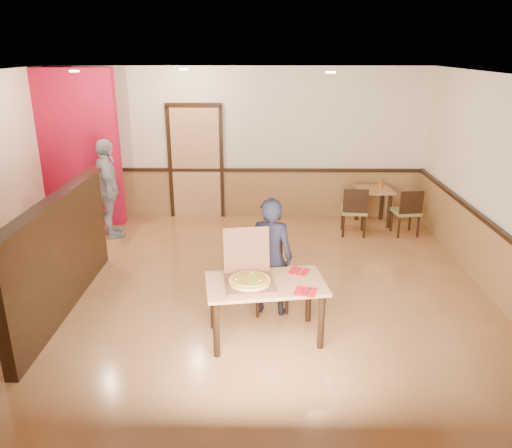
{
  "coord_description": "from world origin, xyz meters",
  "views": [
    {
      "loc": [
        0.46,
        -5.76,
        3.11
      ],
      "look_at": [
        0.38,
        0.0,
        1.06
      ],
      "focal_mm": 35.0,
      "sensor_mm": 36.0,
      "label": 1
    }
  ],
  "objects": [
    {
      "name": "napkin_near",
      "position": [
        0.91,
        -1.07,
        0.69
      ],
      "size": [
        0.27,
        0.27,
        0.01
      ],
      "rotation": [
        0.0,
        0.0,
        -0.26
      ],
      "color": "red",
      "rests_on": "main_table"
    },
    {
      "name": "chair_rail_right",
      "position": [
        3.45,
        0.0,
        0.92
      ],
      "size": [
        0.06,
        7.0,
        0.06
      ],
      "primitive_type": "cube",
      "color": "black",
      "rests_on": "wall_right"
    },
    {
      "name": "spot_b",
      "position": [
        -0.8,
        2.5,
        2.78
      ],
      "size": [
        0.14,
        0.14,
        0.02
      ],
      "primitive_type": "cylinder",
      "color": "#FFF2B2",
      "rests_on": "ceiling"
    },
    {
      "name": "diner_chair",
      "position": [
        0.53,
        -0.12,
        0.49
      ],
      "size": [
        0.53,
        0.53,
        0.9
      ],
      "rotation": [
        0.0,
        0.0,
        0.21
      ],
      "color": "olive",
      "rests_on": "floor"
    },
    {
      "name": "diner",
      "position": [
        0.56,
        -0.26,
        0.74
      ],
      "size": [
        0.6,
        0.45,
        1.48
      ],
      "primitive_type": "imported",
      "rotation": [
        0.0,
        0.0,
        2.96
      ],
      "color": "black",
      "rests_on": "floor"
    },
    {
      "name": "wall_back",
      "position": [
        0.0,
        3.5,
        1.4
      ],
      "size": [
        7.0,
        0.0,
        7.0
      ],
      "primitive_type": "plane",
      "rotation": [
        1.57,
        0.0,
        0.0
      ],
      "color": "#F4E1BF",
      "rests_on": "floor"
    },
    {
      "name": "chair_rail_back",
      "position": [
        0.0,
        3.45,
        0.92
      ],
      "size": [
        7.0,
        0.06,
        0.06
      ],
      "primitive_type": "cube",
      "color": "black",
      "rests_on": "wall_back"
    },
    {
      "name": "red_accent_panel",
      "position": [
        -2.9,
        3.0,
        1.4
      ],
      "size": [
        1.6,
        0.2,
        2.78
      ],
      "primitive_type": "cube",
      "color": "#AE0C2D",
      "rests_on": "floor"
    },
    {
      "name": "booth_partition",
      "position": [
        -2.0,
        -0.2,
        0.74
      ],
      "size": [
        0.2,
        3.1,
        1.44
      ],
      "color": "black",
      "rests_on": "floor"
    },
    {
      "name": "napkin_far",
      "position": [
        0.88,
        -0.57,
        0.69
      ],
      "size": [
        0.27,
        0.27,
        0.01
      ],
      "rotation": [
        0.0,
        0.0,
        -0.33
      ],
      "color": "red",
      "rests_on": "main_table"
    },
    {
      "name": "side_chair_right",
      "position": [
        2.96,
        2.44,
        0.46
      ],
      "size": [
        0.47,
        0.47,
        0.84
      ],
      "rotation": [
        0.0,
        0.0,
        3.27
      ],
      "color": "olive",
      "rests_on": "floor"
    },
    {
      "name": "wainscot_right",
      "position": [
        3.47,
        0.0,
        0.45
      ],
      "size": [
        0.04,
        7.0,
        0.9
      ],
      "primitive_type": "cube",
      "color": "olive",
      "rests_on": "floor"
    },
    {
      "name": "spot_a",
      "position": [
        -2.3,
        1.8,
        2.78
      ],
      "size": [
        0.14,
        0.14,
        0.02
      ],
      "primitive_type": "cylinder",
      "color": "#FFF2B2",
      "rests_on": "ceiling"
    },
    {
      "name": "side_chair_left",
      "position": [
        2.04,
        2.44,
        0.48
      ],
      "size": [
        0.47,
        0.47,
        0.87
      ],
      "rotation": [
        0.0,
        0.0,
        3.04
      ],
      "color": "olive",
      "rests_on": "floor"
    },
    {
      "name": "pizza",
      "position": [
        0.32,
        -0.92,
        0.74
      ],
      "size": [
        0.46,
        0.46,
        0.03
      ],
      "primitive_type": "cylinder",
      "rotation": [
        0.0,
        0.0,
        0.01
      ],
      "color": "gold",
      "rests_on": "pizza_box"
    },
    {
      "name": "passerby",
      "position": [
        -2.15,
        2.33,
        0.85
      ],
      "size": [
        0.75,
        1.08,
        1.7
      ],
      "primitive_type": "imported",
      "rotation": [
        0.0,
        0.0,
        1.95
      ],
      "color": "#9D9CA4",
      "rests_on": "floor"
    },
    {
      "name": "ceiling",
      "position": [
        0.0,
        0.0,
        2.8
      ],
      "size": [
        7.0,
        7.0,
        0.0
      ],
      "primitive_type": "plane",
      "rotation": [
        3.14,
        0.0,
        0.0
      ],
      "color": "black",
      "rests_on": "wall_back"
    },
    {
      "name": "floor",
      "position": [
        0.0,
        0.0,
        0.0
      ],
      "size": [
        7.0,
        7.0,
        0.0
      ],
      "primitive_type": "plane",
      "color": "#C9844E",
      "rests_on": "ground"
    },
    {
      "name": "main_table",
      "position": [
        0.49,
        -0.85,
        0.58
      ],
      "size": [
        1.39,
        0.92,
        0.69
      ],
      "rotation": [
        0.0,
        0.0,
        0.15
      ],
      "color": "tan",
      "rests_on": "floor"
    },
    {
      "name": "back_door",
      "position": [
        -0.8,
        3.46,
        1.05
      ],
      "size": [
        0.9,
        0.06,
        2.1
      ],
      "primitive_type": "cube",
      "color": "tan",
      "rests_on": "wall_back"
    },
    {
      "name": "spot_c",
      "position": [
        1.4,
        1.5,
        2.78
      ],
      "size": [
        0.14,
        0.14,
        0.02
      ],
      "primitive_type": "cylinder",
      "color": "#FFF2B2",
      "rests_on": "ceiling"
    },
    {
      "name": "pizza_box",
      "position": [
        0.32,
        -0.87,
        0.76
      ],
      "size": [
        0.59,
        0.67,
        0.54
      ],
      "rotation": [
        0.0,
        0.0,
        0.14
      ],
      "color": "brown",
      "rests_on": "main_table"
    },
    {
      "name": "side_table",
      "position": [
        2.5,
        3.05,
        0.51
      ],
      "size": [
        0.67,
        0.67,
        0.67
      ],
      "rotation": [
        0.0,
        0.0,
        0.07
      ],
      "color": "tan",
      "rests_on": "floor"
    },
    {
      "name": "condiment",
      "position": [
        2.62,
        3.07,
        0.74
      ],
      "size": [
        0.06,
        0.06,
        0.14
      ],
      "primitive_type": "cylinder",
      "color": "#98651B",
      "rests_on": "side_table"
    },
    {
      "name": "wainscot_back",
      "position": [
        0.0,
        3.47,
        0.45
      ],
      "size": [
        7.0,
        0.04,
        0.9
      ],
      "primitive_type": "cube",
      "color": "olive",
      "rests_on": "floor"
    }
  ]
}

